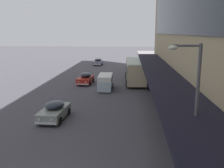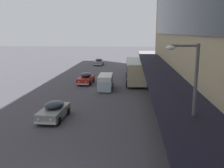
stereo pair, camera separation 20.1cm
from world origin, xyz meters
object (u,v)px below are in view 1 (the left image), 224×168
at_px(transit_bus_kerbside_front, 135,70).
at_px(sedan_trailing_mid, 86,78).
at_px(fire_hydrant, 159,97).
at_px(sedan_lead_near, 98,62).
at_px(vw_van, 105,81).
at_px(sedan_oncoming_rear, 54,111).
at_px(sedan_far_back, 136,67).
at_px(street_lamp, 193,105).

xyz_separation_m(transit_bus_kerbside_front, sedan_trailing_mid, (-7.21, -1.53, -1.10)).
xyz_separation_m(transit_bus_kerbside_front, fire_hydrant, (2.38, -10.40, -1.40)).
height_order(sedan_lead_near, sedan_trailing_mid, sedan_trailing_mid).
bearing_deg(vw_van, sedan_oncoming_rear, -105.67).
height_order(sedan_far_back, fire_hydrant, sedan_far_back).
distance_m(sedan_trailing_mid, street_lamp, 25.90).
bearing_deg(sedan_oncoming_rear, transit_bus_kerbside_front, 66.45).
bearing_deg(sedan_lead_near, transit_bus_kerbside_front, -67.37).
xyz_separation_m(sedan_lead_near, vw_van, (4.13, -24.33, 0.37)).
relative_size(transit_bus_kerbside_front, vw_van, 2.18).
xyz_separation_m(transit_bus_kerbside_front, street_lamp, (2.19, -25.43, 2.21)).
relative_size(sedan_oncoming_rear, sedan_trailing_mid, 0.97).
height_order(transit_bus_kerbside_front, fire_hydrant, transit_bus_kerbside_front).
xyz_separation_m(vw_van, street_lamp, (6.15, -20.51, 3.01)).
relative_size(sedan_lead_near, fire_hydrant, 6.44).
height_order(sedan_far_back, vw_van, vw_van).
bearing_deg(transit_bus_kerbside_front, sedan_far_back, 88.48).
xyz_separation_m(transit_bus_kerbside_front, sedan_lead_near, (-8.09, 19.41, -1.16)).
bearing_deg(sedan_far_back, sedan_lead_near, 138.12).
relative_size(sedan_trailing_mid, vw_van, 0.96).
relative_size(sedan_trailing_mid, street_lamp, 0.65).
height_order(sedan_trailing_mid, street_lamp, street_lamp).
height_order(transit_bus_kerbside_front, vw_van, transit_bus_kerbside_front).
height_order(sedan_oncoming_rear, sedan_trailing_mid, sedan_trailing_mid).
height_order(vw_van, street_lamp, street_lamp).
distance_m(sedan_trailing_mid, fire_hydrant, 13.07).
relative_size(sedan_lead_near, sedan_oncoming_rear, 1.05).
bearing_deg(sedan_trailing_mid, sedan_lead_near, 92.41).
relative_size(sedan_far_back, vw_van, 1.02).
xyz_separation_m(sedan_lead_near, street_lamp, (10.28, -44.85, 3.37)).
xyz_separation_m(sedan_trailing_mid, vw_van, (3.25, -3.39, 0.30)).
bearing_deg(transit_bus_kerbside_front, sedan_oncoming_rear, -113.55).
height_order(sedan_oncoming_rear, sedan_far_back, sedan_oncoming_rear).
distance_m(transit_bus_kerbside_front, sedan_oncoming_rear, 18.17).
xyz_separation_m(transit_bus_kerbside_front, vw_van, (-3.96, -4.92, -0.80)).
bearing_deg(sedan_lead_near, vw_van, -80.37).
bearing_deg(sedan_trailing_mid, sedan_oncoming_rear, -90.13).
relative_size(sedan_oncoming_rear, sedan_far_back, 0.92).
distance_m(sedan_far_back, vw_van, 17.34).
bearing_deg(vw_van, fire_hydrant, -40.80).
bearing_deg(sedan_lead_near, sedan_oncoming_rear, -88.65).
distance_m(vw_van, fire_hydrant, 8.40).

